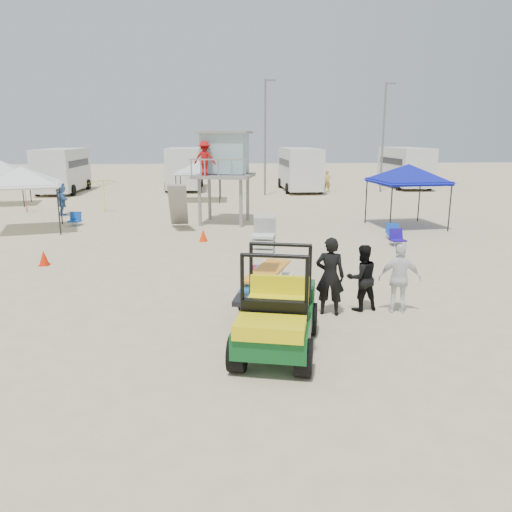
{
  "coord_description": "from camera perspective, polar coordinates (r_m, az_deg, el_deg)",
  "views": [
    {
      "loc": [
        -0.42,
        -8.9,
        4.18
      ],
      "look_at": [
        0.5,
        3.0,
        1.3
      ],
      "focal_mm": 35.0,
      "sensor_mm": 36.0,
      "label": 1
    }
  ],
  "objects": [
    {
      "name": "surf_trailer",
      "position": [
        12.01,
        1.04,
        -2.48
      ],
      "size": [
        1.7,
        2.51,
        2.11
      ],
      "color": "black",
      "rests_on": "ground"
    },
    {
      "name": "ground",
      "position": [
        9.84,
        -1.59,
        -11.57
      ],
      "size": [
        140.0,
        140.0,
        0.0
      ],
      "primitive_type": "plane",
      "color": "beige",
      "rests_on": "ground"
    },
    {
      "name": "utility_cart",
      "position": [
        9.76,
        2.31,
        -5.69
      ],
      "size": [
        1.95,
        2.96,
        2.07
      ],
      "color": "#0B4A1C",
      "rests_on": "ground"
    },
    {
      "name": "lifeguard_tower",
      "position": [
        24.43,
        -3.89,
        11.25
      ],
      "size": [
        3.22,
        3.22,
        4.3
      ],
      "color": "gray",
      "rests_on": "ground"
    },
    {
      "name": "distant_beachgoers",
      "position": [
        30.13,
        -13.8,
        6.86
      ],
      "size": [
        17.52,
        11.2,
        1.76
      ],
      "color": "#3665A4",
      "rests_on": "ground"
    },
    {
      "name": "rv_mid_left",
      "position": [
        40.55,
        -8.19,
        10.06
      ],
      "size": [
        2.65,
        6.5,
        3.25
      ],
      "color": "silver",
      "rests_on": "ground"
    },
    {
      "name": "cone_near",
      "position": [
        20.39,
        -6.05,
        2.37
      ],
      "size": [
        0.34,
        0.34,
        0.5
      ],
      "primitive_type": "cone",
      "color": "#FF3408",
      "rests_on": "ground"
    },
    {
      "name": "umbrella_b",
      "position": [
        29.36,
        -16.94,
        6.65
      ],
      "size": [
        2.29,
        2.32,
        1.88
      ],
      "primitive_type": "imported",
      "rotation": [
        0.0,
        0.0,
        0.12
      ],
      "color": "yellow",
      "rests_on": "ground"
    },
    {
      "name": "cone_far",
      "position": [
        17.93,
        -23.08,
        -0.21
      ],
      "size": [
        0.34,
        0.34,
        0.5
      ],
      "primitive_type": "cone",
      "color": "red",
      "rests_on": "ground"
    },
    {
      "name": "umbrella_a",
      "position": [
        30.73,
        -24.86,
        6.24
      ],
      "size": [
        2.43,
        2.46,
        1.85
      ],
      "primitive_type": "imported",
      "rotation": [
        0.0,
        0.0,
        0.23
      ],
      "color": "red",
      "rests_on": "ground"
    },
    {
      "name": "light_pole_left",
      "position": [
        36.07,
        1.05,
        13.27
      ],
      "size": [
        0.14,
        0.14,
        8.0
      ],
      "primitive_type": "cylinder",
      "color": "slate",
      "rests_on": "ground"
    },
    {
      "name": "man_mid",
      "position": [
        12.42,
        12.01,
        -2.44
      ],
      "size": [
        0.9,
        0.76,
        1.64
      ],
      "primitive_type": "imported",
      "rotation": [
        0.0,
        0.0,
        3.34
      ],
      "color": "black",
      "rests_on": "ground"
    },
    {
      "name": "rv_far_right",
      "position": [
        43.3,
        16.7,
        9.85
      ],
      "size": [
        2.64,
        6.6,
        3.25
      ],
      "color": "silver",
      "rests_on": "ground"
    },
    {
      "name": "rv_far_left",
      "position": [
        40.65,
        -21.26,
        9.3
      ],
      "size": [
        2.64,
        6.8,
        3.25
      ],
      "color": "silver",
      "rests_on": "ground"
    },
    {
      "name": "beach_chair_b",
      "position": [
        20.32,
        15.81,
        2.07
      ],
      "size": [
        0.6,
        0.64,
        0.64
      ],
      "color": "#1F0D95",
      "rests_on": "ground"
    },
    {
      "name": "canopy_white_b",
      "position": [
        34.56,
        -27.18,
        9.42
      ],
      "size": [
        3.24,
        3.24,
        3.12
      ],
      "color": "black",
      "rests_on": "ground"
    },
    {
      "name": "man_left",
      "position": [
        11.94,
        8.45,
        -2.3
      ],
      "size": [
        0.79,
        0.64,
        1.89
      ],
      "primitive_type": "imported",
      "rotation": [
        0.0,
        0.0,
        2.84
      ],
      "color": "black",
      "rests_on": "ground"
    },
    {
      "name": "canopy_white_a",
      "position": [
        24.45,
        -25.29,
        8.9
      ],
      "size": [
        3.74,
        3.74,
        3.28
      ],
      "color": "black",
      "rests_on": "ground"
    },
    {
      "name": "beach_chair_a",
      "position": [
        25.49,
        -19.97,
        4.02
      ],
      "size": [
        0.6,
        0.65,
        0.64
      ],
      "color": "#0F40A6",
      "rests_on": "ground"
    },
    {
      "name": "canopy_blue",
      "position": [
        24.27,
        17.04,
        9.68
      ],
      "size": [
        3.24,
        3.24,
        3.33
      ],
      "color": "black",
      "rests_on": "ground"
    },
    {
      "name": "man_right",
      "position": [
        12.45,
        16.09,
        -2.51
      ],
      "size": [
        1.05,
        0.6,
        1.69
      ],
      "primitive_type": "imported",
      "rotation": [
        0.0,
        0.0,
        2.94
      ],
      "color": "white",
      "rests_on": "ground"
    },
    {
      "name": "rv_mid_right",
      "position": [
        39.49,
        5.02,
        10.06
      ],
      "size": [
        2.64,
        7.0,
        3.25
      ],
      "color": "silver",
      "rests_on": "ground"
    },
    {
      "name": "canopy_white_c",
      "position": [
        33.01,
        -6.58,
        10.53
      ],
      "size": [
        2.96,
        2.96,
        3.03
      ],
      "color": "black",
      "rests_on": "ground"
    },
    {
      "name": "beach_chair_c",
      "position": [
        21.58,
        15.41,
        2.75
      ],
      "size": [
        0.7,
        0.77,
        0.64
      ],
      "color": "#1040B7",
      "rests_on": "ground"
    },
    {
      "name": "light_pole_right",
      "position": [
        39.41,
        14.32,
        12.89
      ],
      "size": [
        0.14,
        0.14,
        8.0
      ],
      "primitive_type": "cylinder",
      "color": "slate",
      "rests_on": "ground"
    }
  ]
}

